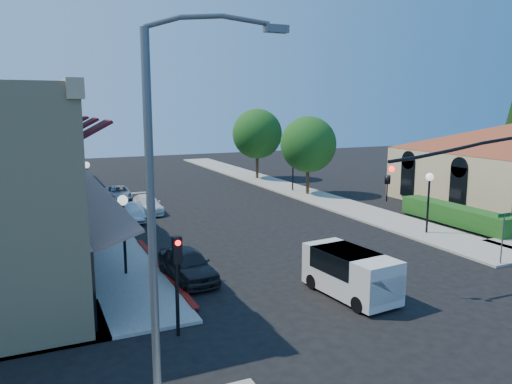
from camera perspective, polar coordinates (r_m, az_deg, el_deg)
name	(u,v)px	position (r m, az deg, el deg)	size (l,w,h in m)	color
ground	(405,311)	(19.29, 16.66, -12.86)	(120.00, 120.00, 0.00)	black
sidewalk_left	(78,200)	(41.02, -19.63, -0.91)	(3.50, 50.00, 0.12)	gray
sidewalk_right	(279,186)	(45.84, 2.68, 0.74)	(3.50, 50.00, 0.12)	gray
curb_red_strip	(162,271)	(23.03, -10.66, -8.84)	(0.25, 10.00, 0.06)	maroon
hedge	(454,225)	(33.29, 21.72, -3.55)	(1.40, 8.00, 1.10)	#185117
street_tree_a	(308,144)	(41.02, 5.99, 5.44)	(4.56, 4.56, 6.48)	#322414
street_tree_b	(257,134)	(49.86, 0.13, 6.67)	(4.94, 4.94, 7.02)	#322414
signal_mast_arm	(495,183)	(23.35, 25.63, 0.94)	(8.01, 0.39, 6.00)	black
secondary_signal	(177,267)	(15.98, -9.00, -8.49)	(0.28, 0.42, 3.32)	black
cobra_streetlight	(166,195)	(11.77, -10.30, -0.31)	(3.60, 0.25, 9.31)	#595B5E
street_name_sign	(503,230)	(25.47, 26.40, -3.93)	(0.80, 0.06, 2.50)	#595B5E
lamppost_left_near	(123,214)	(22.00, -14.93, -2.49)	(0.44, 0.44, 3.57)	black
lamppost_left_far	(87,174)	(35.71, -18.76, 1.96)	(0.44, 0.44, 3.57)	black
lamppost_right_near	(429,188)	(29.85, 19.17, 0.48)	(0.44, 0.44, 3.57)	black
lamppost_right_far	(293,160)	(42.74, 4.25, 3.68)	(0.44, 0.44, 3.57)	black
white_van	(351,271)	(19.77, 10.83, -8.86)	(2.11, 4.16, 1.78)	silver
parked_car_a	(187,264)	(21.51, -7.84, -8.20)	(1.61, 4.01, 1.37)	black
parked_car_b	(133,212)	(32.88, -13.91, -2.27)	(1.22, 3.50, 1.15)	#ADB0B2
parked_car_c	(147,204)	(35.22, -12.33, -1.38)	(1.66, 4.09, 1.19)	white
parked_car_d	(119,193)	(40.29, -15.43, -0.16)	(1.85, 4.02, 1.12)	#989A9C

